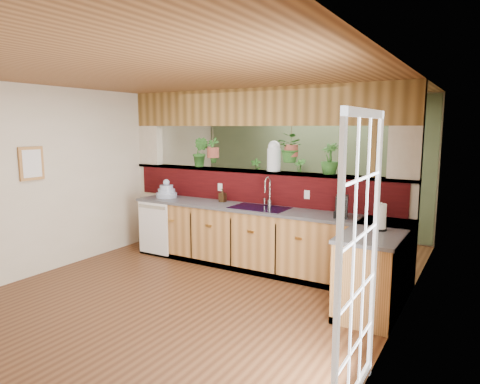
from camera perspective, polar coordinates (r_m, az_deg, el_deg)
The scene contains 28 objects.
ground at distance 5.64m, azimuth -4.51°, elevation -12.49°, with size 4.60×7.00×0.01m, color #4C2C17.
ceiling at distance 5.29m, azimuth -4.86°, elevation 14.77°, with size 4.60×7.00×0.01m, color brown.
wall_back at distance 8.40m, azimuth 9.26°, elevation 3.55°, with size 4.60×0.02×2.60m, color beige.
wall_left at distance 6.89m, azimuth -20.50°, elevation 2.00°, with size 0.02×7.00×2.60m, color beige.
wall_right at distance 4.42m, azimuth 20.49°, elevation -1.47°, with size 0.02×7.00×2.60m, color beige.
pass_through_partition at distance 6.45m, azimuth 2.47°, elevation 1.15°, with size 4.60×0.21×2.60m.
pass_through_ledge at distance 6.45m, azimuth 2.26°, elevation 2.75°, with size 4.60×0.21×0.04m, color brown.
header_beam at distance 6.42m, azimuth 2.31°, elevation 11.26°, with size 4.60×0.15×0.55m, color brown.
sage_backwall at distance 8.38m, azimuth 9.21°, elevation 3.54°, with size 4.55×0.02×2.55m, color #4E5D3F.
countertop at distance 5.84m, azimuth 7.24°, elevation -7.18°, with size 4.14×1.52×0.90m.
dishwasher at distance 6.89m, azimuth -11.50°, elevation -4.74°, with size 0.58×0.03×0.82m.
navy_sink at distance 6.09m, azimuth 2.62°, elevation -2.84°, with size 0.82×0.50×0.18m.
french_door at distance 3.25m, azimuth 15.55°, elevation -9.34°, with size 0.06×1.02×2.16m, color white.
framed_print at distance 6.38m, azimuth -26.05°, elevation 3.43°, with size 0.04×0.35×0.45m.
faucet at distance 6.15m, azimuth 3.78°, elevation 0.21°, with size 0.19×0.19×0.43m.
dish_stack at distance 7.04m, azimuth -9.76°, elevation 0.04°, with size 0.34×0.34×0.30m.
soap_dispenser at distance 6.53m, azimuth -2.34°, elevation -0.43°, with size 0.09×0.09×0.20m, color #3C2915.
coffee_maker at distance 5.56m, azimuth 13.39°, elevation -2.02°, with size 0.15×0.25×0.28m.
paper_towel at distance 4.98m, azimuth 18.21°, elevation -3.24°, with size 0.15×0.15×0.32m.
glass_jar at distance 6.30m, azimuth 4.55°, elevation 4.81°, with size 0.20×0.20×0.45m.
ledge_plant_left at distance 6.98m, azimuth -5.28°, elevation 5.30°, with size 0.26×0.21×0.48m, color #25561E.
ledge_plant_right at distance 5.98m, azimuth 11.87°, elevation 4.36°, with size 0.24×0.24×0.43m, color #25561E.
hanging_plant_a at distance 6.83m, azimuth -3.63°, elevation 6.65°, with size 0.23×0.19×0.52m.
hanging_plant_b at distance 6.17m, azimuth 6.88°, elevation 7.55°, with size 0.45×0.41×0.54m.
shelving_console at distance 8.49m, azimuth 5.14°, elevation -1.77°, with size 1.49×0.40×1.00m, color black.
shelf_plant_a at distance 8.62m, azimuth 2.13°, elevation 3.14°, with size 0.22×0.15×0.41m, color #25561E.
shelf_plant_b at distance 8.21m, azimuth 7.97°, elevation 2.87°, with size 0.24×0.24×0.44m, color #25561E.
floor_plant at distance 7.62m, azimuth 10.17°, elevation -3.99°, with size 0.69×0.60×0.76m, color #25561E.
Camera 1 is at (3.04, -4.29, 2.04)m, focal length 32.00 mm.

